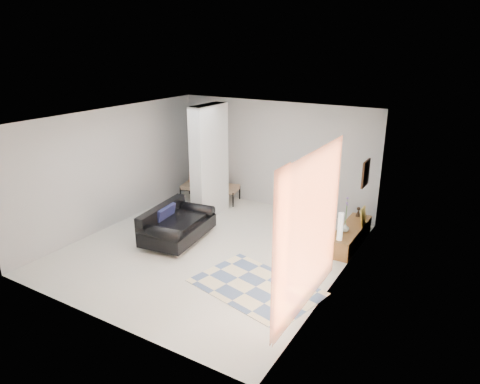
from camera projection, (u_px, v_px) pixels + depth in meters
The scene contains 17 objects.
floor at pixel (211, 248), 9.22m from camera, with size 6.00×6.00×0.00m, color silver.
ceiling at pixel (208, 118), 8.30m from camera, with size 6.00×6.00×0.00m, color white.
wall_back at pixel (274, 155), 11.20m from camera, with size 6.00×6.00×0.00m, color #ADAFB2.
wall_front at pixel (94, 241), 6.32m from camera, with size 6.00×6.00×0.00m, color #ADAFB2.
wall_left at pixel (113, 167), 10.09m from camera, with size 6.00×6.00×0.00m, color #ADAFB2.
wall_right at pixel (340, 211), 7.44m from camera, with size 6.00×6.00×0.00m, color #ADAFB2.
partition_column at pixel (209, 162), 10.59m from camera, with size 0.35×1.20×2.80m, color silver.
hallway_door at pixel (208, 159), 12.30m from camera, with size 0.85×0.06×2.04m, color white.
curtain at pixel (311, 231), 6.52m from camera, with size 2.55×2.55×0.00m, color orange.
wall_art at pixel (366, 173), 8.75m from camera, with size 0.04×0.45×0.55m, color #361D0E.
media_console at pixel (350, 235), 9.32m from camera, with size 0.45×1.78×0.80m.
loveseat at pixel (175, 225), 9.50m from camera, with size 1.23×1.86×0.76m.
daybed at pixel (210, 185), 11.92m from camera, with size 1.68×1.02×0.77m.
area_rug at pixel (256, 287), 7.72m from camera, with size 2.20×1.47×0.01m, color beige.
cylinder_lamp at pixel (340, 227), 8.58m from camera, with size 0.11×0.11×0.58m, color silver.
bronze_figurine at pixel (358, 212), 9.81m from camera, with size 0.11×0.11×0.23m, color #312216, non-canonical shape.
vase at pixel (345, 227), 9.02m from camera, with size 0.18×0.18×0.19m, color silver.
Camera 1 is at (4.79, -6.83, 4.16)m, focal length 32.00 mm.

